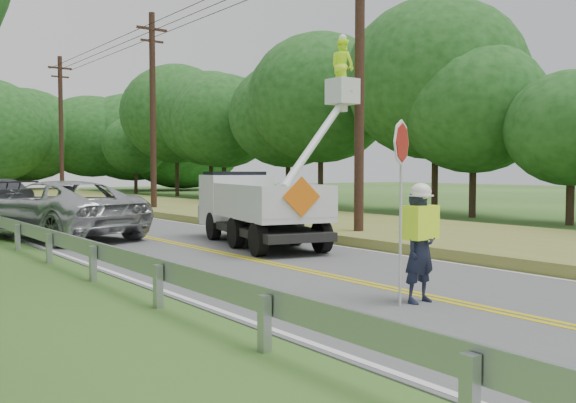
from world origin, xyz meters
TOP-DOWN VIEW (x-y plane):
  - ground at (0.00, 0.00)m, footprint 140.00×140.00m
  - road at (0.00, 14.00)m, footprint 7.20×96.00m
  - guardrail at (-4.02, 14.91)m, footprint 0.18×48.00m
  - utility_poles at (5.00, 17.02)m, footprint 1.60×43.30m
  - tall_grass_verge at (7.10, 14.00)m, footprint 7.00×96.00m
  - treeline_right at (15.43, 26.13)m, footprint 9.93×54.06m
  - flagger at (-0.50, 1.70)m, footprint 1.14×0.47m
  - bucket_truck at (2.25, 10.50)m, footprint 4.55×6.42m
  - suv_silver at (-2.40, 15.20)m, footprint 4.54×7.16m
  - yard_sign at (5.76, 7.71)m, footprint 0.47×0.18m

SIDE VIEW (x-z plane):
  - ground at x=0.00m, z-range 0.00..0.00m
  - road at x=0.00m, z-range 0.00..0.02m
  - tall_grass_verge at x=7.10m, z-range 0.00..0.30m
  - yard_sign at x=5.76m, z-range 0.15..0.86m
  - guardrail at x=-4.02m, z-range 0.17..0.94m
  - suv_silver at x=-2.40m, z-range 0.02..1.86m
  - flagger at x=-0.50m, z-range -0.41..2.58m
  - bucket_truck at x=2.25m, z-range -1.62..4.50m
  - utility_poles at x=5.00m, z-range 0.27..10.27m
  - treeline_right at x=15.43m, z-range 0.60..11.36m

